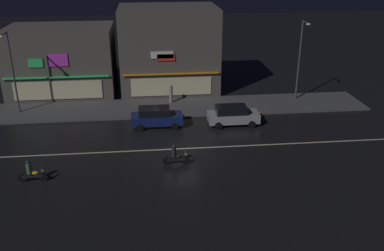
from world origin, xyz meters
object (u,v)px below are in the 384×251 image
(streetlamp_mid, at_px, (301,54))
(parked_car_near_kerb, at_px, (156,117))
(pedestrian_on_sidewalk, at_px, (171,94))
(traffic_cone, at_px, (261,114))
(motorcycle_opposite_lane, at_px, (31,173))
(motorcycle_following, at_px, (175,156))
(streetlamp_west, at_px, (11,67))
(parked_car_trailing, at_px, (233,115))

(streetlamp_mid, distance_m, parked_car_near_kerb, 15.34)
(pedestrian_on_sidewalk, height_order, traffic_cone, pedestrian_on_sidewalk)
(parked_car_near_kerb, bearing_deg, motorcycle_opposite_lane, 45.28)
(pedestrian_on_sidewalk, relative_size, parked_car_near_kerb, 0.42)
(streetlamp_mid, xyz_separation_m, parked_car_near_kerb, (-13.96, -5.12, -3.76))
(pedestrian_on_sidewalk, height_order, motorcycle_following, pedestrian_on_sidewalk)
(parked_car_near_kerb, xyz_separation_m, traffic_cone, (9.35, 1.29, -0.59))
(streetlamp_west, bearing_deg, pedestrian_on_sidewalk, 5.32)
(traffic_cone, bearing_deg, streetlamp_mid, 39.74)
(streetlamp_mid, relative_size, parked_car_trailing, 1.79)
(pedestrian_on_sidewalk, distance_m, motorcycle_opposite_lane, 16.97)
(traffic_cone, bearing_deg, parked_car_trailing, -151.39)
(motorcycle_opposite_lane, distance_m, traffic_cone, 20.04)
(streetlamp_west, height_order, parked_car_trailing, streetlamp_west)
(motorcycle_following, xyz_separation_m, traffic_cone, (8.22, 8.26, -0.36))
(motorcycle_opposite_lane, bearing_deg, parked_car_trailing, -152.27)
(streetlamp_mid, height_order, parked_car_trailing, streetlamp_mid)
(parked_car_trailing, distance_m, motorcycle_opposite_lane, 16.77)
(streetlamp_mid, xyz_separation_m, motorcycle_opposite_lane, (-22.20, -13.44, -4.00))
(streetlamp_west, bearing_deg, traffic_cone, -7.71)
(parked_car_trailing, bearing_deg, streetlamp_west, -13.45)
(streetlamp_mid, relative_size, motorcycle_following, 4.04)
(pedestrian_on_sidewalk, distance_m, parked_car_near_kerb, 5.74)
(motorcycle_following, bearing_deg, parked_car_near_kerb, -87.84)
(streetlamp_west, xyz_separation_m, parked_car_near_kerb, (12.34, -4.22, -3.56))
(streetlamp_mid, bearing_deg, motorcycle_following, -136.68)
(parked_car_near_kerb, bearing_deg, pedestrian_on_sidewalk, -106.10)
(streetlamp_west, height_order, traffic_cone, streetlamp_west)
(streetlamp_west, relative_size, streetlamp_mid, 0.95)
(streetlamp_west, bearing_deg, parked_car_near_kerb, -18.88)
(streetlamp_west, distance_m, streetlamp_mid, 26.32)
(streetlamp_mid, height_order, motorcycle_opposite_lane, streetlamp_mid)
(parked_car_near_kerb, distance_m, parked_car_trailing, 6.49)
(pedestrian_on_sidewalk, bearing_deg, streetlamp_west, -135.30)
(parked_car_trailing, height_order, motorcycle_opposite_lane, parked_car_trailing)
(motorcycle_following, bearing_deg, streetlamp_mid, -143.74)
(pedestrian_on_sidewalk, bearing_deg, streetlamp_mid, 37.54)
(parked_car_near_kerb, height_order, traffic_cone, parked_car_near_kerb)
(motorcycle_following, distance_m, traffic_cone, 11.66)
(motorcycle_following, bearing_deg, pedestrian_on_sidewalk, -99.17)
(pedestrian_on_sidewalk, xyz_separation_m, parked_car_trailing, (4.89, -5.80, -0.11))
(parked_car_trailing, height_order, motorcycle_following, parked_car_trailing)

